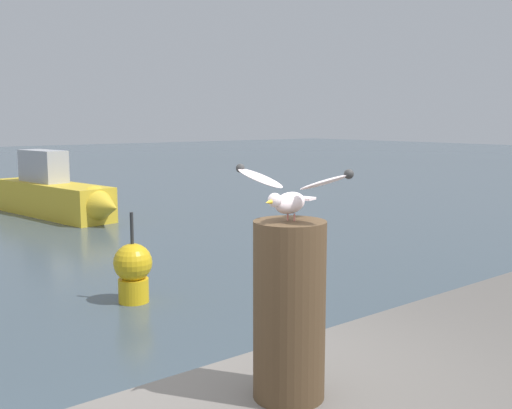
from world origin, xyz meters
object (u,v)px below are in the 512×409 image
(mooring_post, at_px, (289,310))
(channel_buoy, at_px, (133,270))
(boat_yellow, at_px, (59,195))
(seagull, at_px, (290,194))

(mooring_post, xyz_separation_m, channel_buoy, (2.13, 5.71, -1.27))
(mooring_post, xyz_separation_m, boat_yellow, (4.23, 14.01, -1.14))
(seagull, bearing_deg, channel_buoy, 69.52)
(boat_yellow, bearing_deg, seagull, -106.83)
(mooring_post, distance_m, channel_buoy, 6.22)
(seagull, height_order, boat_yellow, seagull)
(channel_buoy, bearing_deg, boat_yellow, 75.76)
(boat_yellow, bearing_deg, mooring_post, -106.82)
(boat_yellow, distance_m, channel_buoy, 8.56)
(channel_buoy, bearing_deg, mooring_post, -110.45)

